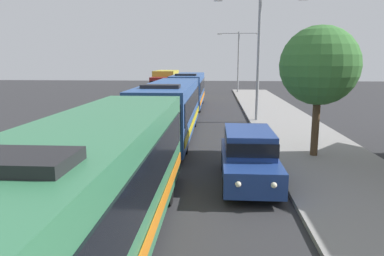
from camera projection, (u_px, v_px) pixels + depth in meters
name	position (u px, v px, depth m)	size (l,w,h in m)	color
bus_lead	(97.00, 184.00, 7.56)	(2.58, 10.76, 3.21)	#33724C
bus_second_in_line	(171.00, 108.00, 19.85)	(2.58, 11.91, 3.21)	#284C8C
bus_middle	(189.00, 89.00, 32.72)	(2.58, 10.68, 3.21)	#284C8C
white_suv	(249.00, 155.00, 12.45)	(1.86, 4.83, 1.90)	navy
box_truck_oncoming	(165.00, 83.00, 40.61)	(2.35, 7.42, 3.15)	maroon
streetlamp_mid	(259.00, 45.00, 24.13)	(6.18, 0.28, 8.43)	gray
streetlamp_far	(238.00, 55.00, 46.46)	(5.59, 0.28, 7.83)	gray
roadside_tree	(319.00, 66.00, 15.03)	(3.37, 3.37, 5.62)	#4C3823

